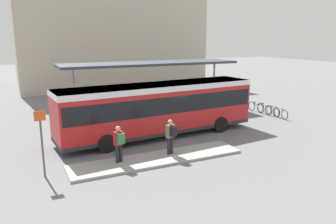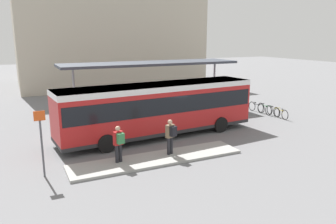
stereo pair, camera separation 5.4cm
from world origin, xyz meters
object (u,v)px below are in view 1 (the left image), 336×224
Objects in this scene: bicycle_yellow at (280,113)px; bicycle_green at (264,109)px; potted_planter_far_side at (199,107)px; bicycle_white at (273,111)px; platform_sign at (42,141)px; city_bus at (159,106)px; pedestrian_companion at (119,142)px; bicycle_black at (256,107)px; potted_planter_near_shelter at (131,116)px; pedestrian_waiting at (171,135)px.

bicycle_green is at bearing 10.34° from bicycle_yellow.
potted_planter_far_side reaches higher than bicycle_yellow.
platform_sign reaches higher than bicycle_white.
potted_planter_far_side is (-4.98, 2.26, 0.31)m from bicycle_white.
platform_sign is at bearing 109.06° from bicycle_yellow.
bicycle_white is (9.62, 0.98, -1.44)m from city_bus.
pedestrian_companion is 0.99× the size of bicycle_black.
potted_planter_near_shelter is 1.01× the size of potted_planter_far_side.
bicycle_green is at bearing 4.07° from bicycle_black.
potted_planter_far_side is at bearing -61.20° from pedestrian_waiting.
city_bus is at bearing -61.28° from pedestrian_companion.
pedestrian_companion is 1.30× the size of potted_planter_near_shelter.
platform_sign is at bearing -134.57° from potted_planter_near_shelter.
bicycle_yellow is 16.58m from platform_sign.
platform_sign reaches higher than bicycle_green.
city_bus is 9.66m from bicycle_yellow.
platform_sign reaches higher than pedestrian_waiting.
city_bus is 5.77m from potted_planter_far_side.
pedestrian_waiting is at bearing -1.35° from platform_sign.
bicycle_white is at bearing 2.32° from bicycle_yellow.
bicycle_green is (12.90, 5.08, -0.71)m from pedestrian_companion.
bicycle_white is at bearing -87.03° from pedestrian_companion.
bicycle_white is (0.07, 0.78, -0.01)m from bicycle_yellow.
city_bus is 9.10× the size of potted_planter_near_shelter.
bicycle_yellow is at bearing 11.94° from platform_sign.
pedestrian_companion is at bearing -140.70° from city_bus.
bicycle_yellow is at bearing 3.29° from bicycle_white.
pedestrian_companion is at bearing -113.77° from potted_planter_near_shelter.
bicycle_black is at bearing -162.77° from bicycle_white.
pedestrian_waiting is 8.61m from potted_planter_far_side.
bicycle_black is (-0.19, 2.35, 0.00)m from bicycle_yellow.
bicycle_green is 0.63× the size of platform_sign.
bicycle_white is 0.91× the size of bicycle_green.
bicycle_yellow is 2.36m from bicycle_black.
pedestrian_companion is 1.01× the size of bicycle_yellow.
pedestrian_waiting is 0.61× the size of platform_sign.
bicycle_green is 1.37× the size of potted_planter_far_side.
bicycle_green is 1.35× the size of potted_planter_near_shelter.
bicycle_yellow is (12.99, 3.52, -0.72)m from pedestrian_companion.
bicycle_white is (13.05, 4.30, -0.74)m from pedestrian_companion.
potted_planter_near_shelter reaches higher than bicycle_black.
city_bus reaches higher than pedestrian_companion.
city_bus is 9.19× the size of potted_planter_far_side.
potted_planter_near_shelter reaches higher than bicycle_white.
pedestrian_companion is at bearing -63.68° from bicycle_white.
platform_sign is (-5.76, 0.14, 0.45)m from pedestrian_waiting.
city_bus is 4.83m from pedestrian_companion.
bicycle_white is 10.54m from potted_planter_near_shelter.
potted_planter_near_shelter is (0.10, 6.08, -0.42)m from pedestrian_waiting.
bicycle_white is 1.23× the size of potted_planter_near_shelter.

